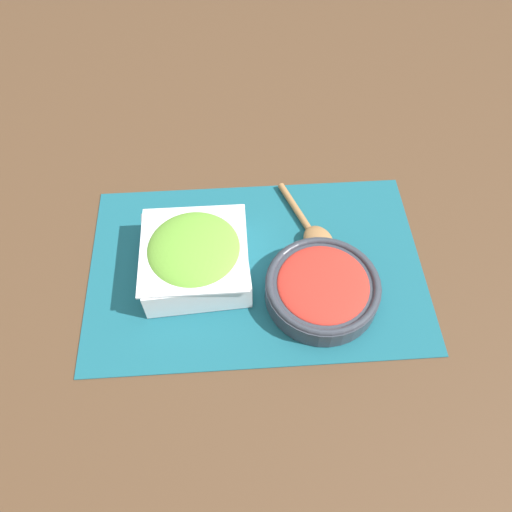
% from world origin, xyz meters
% --- Properties ---
extents(ground_plane, '(3.00, 3.00, 0.00)m').
position_xyz_m(ground_plane, '(0.00, 0.00, 0.00)').
color(ground_plane, '#513823').
extents(placemat, '(0.57, 0.37, 0.00)m').
position_xyz_m(placemat, '(0.00, 0.00, 0.00)').
color(placemat, '#195B6B').
rests_on(placemat, ground_plane).
extents(lettuce_bowl, '(0.18, 0.18, 0.08)m').
position_xyz_m(lettuce_bowl, '(0.10, -0.00, 0.04)').
color(lettuce_bowl, white).
rests_on(lettuce_bowl, placemat).
extents(tomato_bowl, '(0.19, 0.19, 0.05)m').
position_xyz_m(tomato_bowl, '(-0.10, 0.07, 0.03)').
color(tomato_bowl, '#333842').
rests_on(tomato_bowl, placemat).
extents(wooden_spoon, '(0.09, 0.18, 0.03)m').
position_xyz_m(wooden_spoon, '(-0.11, -0.05, 0.02)').
color(wooden_spoon, '#9E7042').
rests_on(wooden_spoon, placemat).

